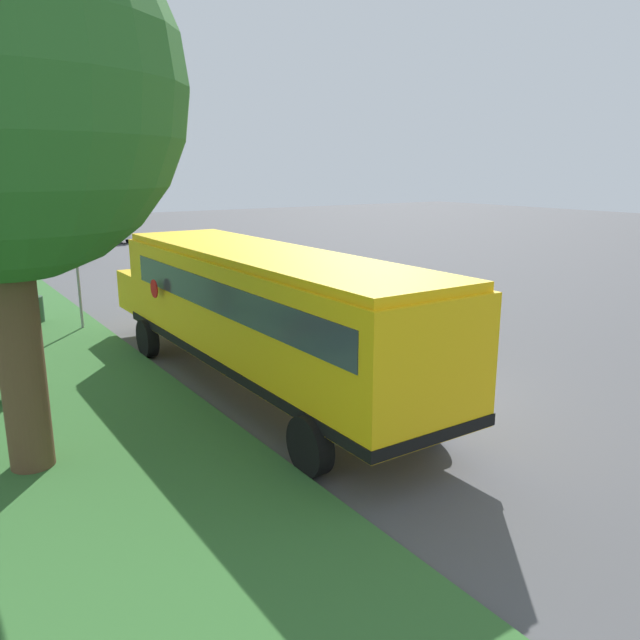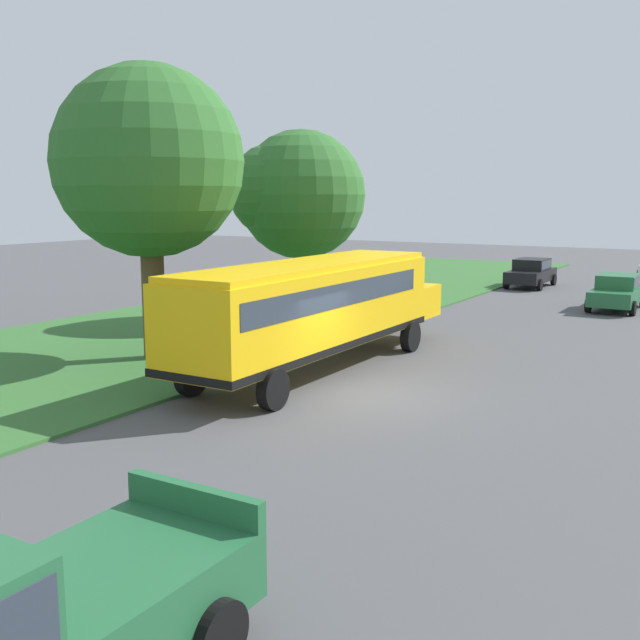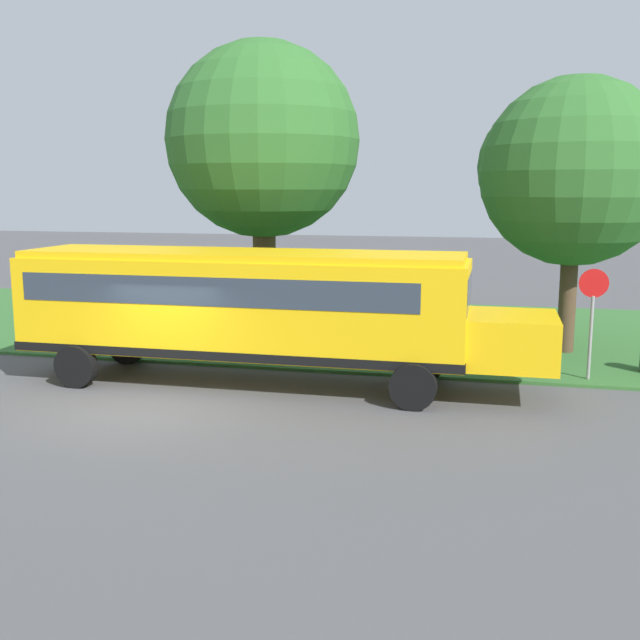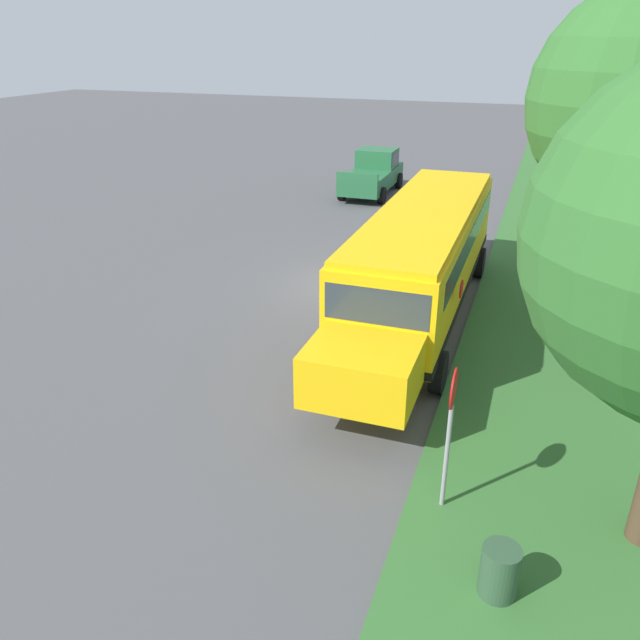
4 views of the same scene
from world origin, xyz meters
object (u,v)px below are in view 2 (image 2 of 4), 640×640
Objects in this scene: school_bus at (315,305)px; stop_sign at (375,281)px; oak_tree_beside_bus at (150,157)px; car_green_nearest at (617,290)px; car_black_middle at (531,271)px; trash_bin at (369,307)px; oak_tree_roadside_mid at (294,194)px; park_bench at (215,327)px.

school_bus is 4.53× the size of stop_sign.
oak_tree_beside_bus is 3.23× the size of stop_sign.
car_green_nearest is 8.58m from car_black_middle.
car_green_nearest is at bearing -49.26° from car_black_middle.
trash_bin is (1.79, 10.71, -5.65)m from oak_tree_beside_bus.
car_black_middle is at bearing 72.40° from oak_tree_roadside_mid.
car_black_middle is at bearing 130.74° from car_green_nearest.
school_bus is at bearing -21.68° from park_bench.
car_green_nearest is 2.66× the size of park_bench.
park_bench is (-10.81, -14.88, -0.40)m from car_green_nearest.
stop_sign is (2.85, 9.11, -4.37)m from oak_tree_beside_bus.
oak_tree_beside_bus is at bearing -164.46° from school_bus.
school_bus is 1.41× the size of oak_tree_beside_bus.
oak_tree_roadside_mid is at bearing -137.47° from trash_bin.
car_black_middle is at bearing 83.49° from stop_sign.
park_bench is at bearing -107.99° from trash_bin.
school_bus is at bearing -53.51° from oak_tree_roadside_mid.
car_black_middle is 1.61× the size of stop_sign.
trash_bin is (2.34, 7.21, -0.02)m from park_bench.
oak_tree_roadside_mid is at bearing -137.76° from car_green_nearest.
oak_tree_beside_bus is at bearing -99.48° from trash_bin.
park_bench is 1.84× the size of trash_bin.
car_green_nearest is 0.50× the size of oak_tree_beside_bus.
oak_tree_beside_bus reaches higher than stop_sign.
oak_tree_beside_bus is (-4.65, -24.88, 5.23)m from car_black_middle.
trash_bin is at bearing 80.52° from oak_tree_beside_bus.
school_bus is at bearing 15.54° from oak_tree_beside_bus.
car_green_nearest is 4.89× the size of trash_bin.
oak_tree_beside_bus is (-10.25, -18.38, 5.23)m from car_green_nearest.
car_black_middle is 22.01m from park_bench.
school_bus is 17.89m from car_green_nearest.
school_bus is at bearing -89.50° from car_black_middle.
school_bus reaches higher than car_black_middle.
oak_tree_beside_bus is at bearing -119.16° from car_green_nearest.
car_green_nearest is 18.39m from park_bench.
oak_tree_roadside_mid is 4.77m from stop_sign.
car_black_middle is 0.58× the size of oak_tree_roadside_mid.
trash_bin is (-3.07, 9.36, -1.47)m from school_bus.
school_bus is 13.80× the size of trash_bin.
oak_tree_beside_bus is 8.68m from oak_tree_roadside_mid.
park_bench is at bearing -125.99° from car_green_nearest.
car_black_middle is 25.85m from oak_tree_beside_bus.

